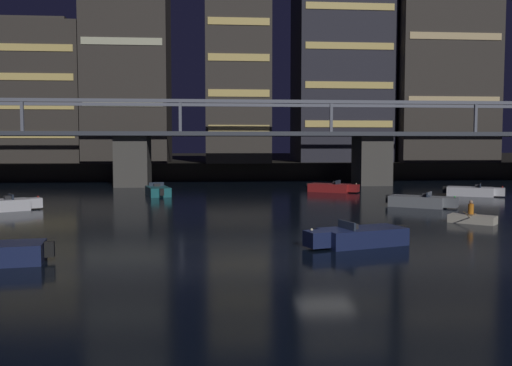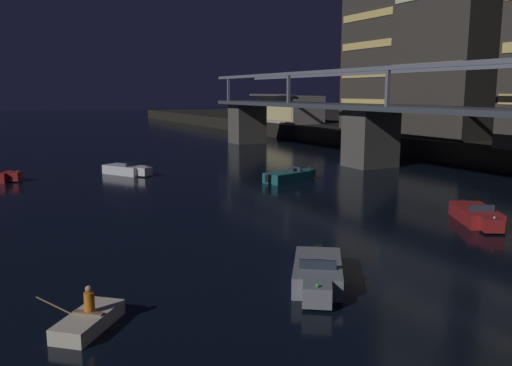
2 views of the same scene
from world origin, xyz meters
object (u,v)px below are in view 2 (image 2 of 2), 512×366
(speedboat_mid_left, at_px, (289,176))
(speedboat_far_right, at_px, (318,273))
(river_bridge, at_px, (490,133))
(waterfront_pavilion, at_px, (289,109))
(speedboat_near_center, at_px, (127,170))
(dinghy_with_paddler, at_px, (89,320))
(speedboat_mid_center, at_px, (477,215))
(tower_west_low, at_px, (395,59))

(speedboat_mid_left, distance_m, speedboat_far_right, 23.03)
(river_bridge, height_order, waterfront_pavilion, river_bridge)
(river_bridge, height_order, speedboat_near_center, river_bridge)
(speedboat_mid_left, bearing_deg, speedboat_near_center, -131.55)
(speedboat_near_center, height_order, dinghy_with_paddler, dinghy_with_paddler)
(speedboat_far_right, xyz_separation_m, dinghy_with_paddler, (-0.12, -8.40, -0.14))
(speedboat_mid_left, bearing_deg, speedboat_mid_center, 7.71)
(speedboat_mid_left, relative_size, dinghy_with_paddler, 1.94)
(river_bridge, bearing_deg, speedboat_near_center, -130.97)
(speedboat_far_right, bearing_deg, dinghy_with_paddler, -90.82)
(river_bridge, height_order, speedboat_mid_center, river_bridge)
(speedboat_mid_center, bearing_deg, speedboat_mid_left, -172.29)
(tower_west_low, xyz_separation_m, speedboat_mid_center, (34.63, -24.83, -11.11))
(tower_west_low, relative_size, speedboat_far_right, 3.99)
(speedboat_far_right, height_order, dinghy_with_paddler, dinghy_with_paddler)
(tower_west_low, xyz_separation_m, speedboat_far_right, (38.33, -38.04, -11.11))
(river_bridge, relative_size, speedboat_near_center, 17.89)
(speedboat_mid_center, bearing_deg, dinghy_with_paddler, -80.59)
(speedboat_near_center, relative_size, speedboat_mid_center, 1.00)
(river_bridge, bearing_deg, dinghy_with_paddler, -71.38)
(tower_west_low, height_order, speedboat_near_center, tower_west_low)
(speedboat_mid_left, bearing_deg, dinghy_with_paddler, -43.91)
(dinghy_with_paddler, bearing_deg, speedboat_near_center, 164.24)
(speedboat_far_right, bearing_deg, waterfront_pavilion, 149.84)
(river_bridge, distance_m, dinghy_with_paddler, 32.76)
(speedboat_near_center, distance_m, speedboat_mid_center, 29.38)
(dinghy_with_paddler, bearing_deg, speedboat_far_right, 89.18)
(dinghy_with_paddler, bearing_deg, speedboat_mid_center, 99.41)
(speedboat_mid_left, height_order, speedboat_far_right, same)
(river_bridge, xyz_separation_m, speedboat_mid_center, (6.80, -9.21, -3.80))
(tower_west_low, xyz_separation_m, waterfront_pavilion, (-20.74, -3.71, -7.09))
(speedboat_near_center, xyz_separation_m, speedboat_mid_center, (26.25, 13.19, 0.00))
(speedboat_mid_left, xyz_separation_m, speedboat_far_right, (20.25, -10.97, 0.00))
(waterfront_pavilion, bearing_deg, tower_west_low, 10.14)
(tower_west_low, relative_size, speedboat_mid_center, 3.92)
(river_bridge, bearing_deg, speedboat_mid_center, -53.55)
(river_bridge, distance_m, speedboat_mid_center, 12.06)
(speedboat_mid_left, height_order, speedboat_mid_center, same)
(tower_west_low, distance_m, dinghy_with_paddler, 61.19)
(dinghy_with_paddler, bearing_deg, river_bridge, 108.62)
(speedboat_near_center, bearing_deg, speedboat_mid_left, 48.45)
(speedboat_far_right, bearing_deg, river_bridge, 115.11)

